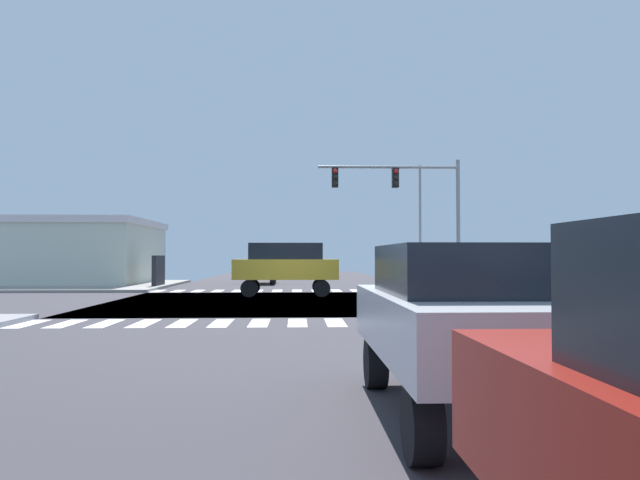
% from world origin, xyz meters
% --- Properties ---
extents(ground, '(90.00, 90.00, 0.05)m').
position_xyz_m(ground, '(0.00, 0.00, -0.03)').
color(ground, '#3A363C').
extents(sidewalk_corner_ne, '(12.00, 12.00, 0.14)m').
position_xyz_m(sidewalk_corner_ne, '(13.00, 12.00, 0.07)').
color(sidewalk_corner_ne, gray).
rests_on(sidewalk_corner_ne, ground).
extents(sidewalk_corner_nw, '(12.00, 12.00, 0.14)m').
position_xyz_m(sidewalk_corner_nw, '(-13.00, 12.00, 0.07)').
color(sidewalk_corner_nw, gray).
rests_on(sidewalk_corner_nw, ground).
extents(crosswalk_near, '(13.50, 2.00, 0.01)m').
position_xyz_m(crosswalk_near, '(-0.25, -7.30, 0.00)').
color(crosswalk_near, silver).
rests_on(crosswalk_near, ground).
extents(crosswalk_far, '(13.50, 2.00, 0.01)m').
position_xyz_m(crosswalk_far, '(-0.25, 7.30, 0.00)').
color(crosswalk_far, silver).
rests_on(crosswalk_far, ground).
extents(traffic_signal_mast, '(7.33, 0.55, 6.73)m').
position_xyz_m(traffic_signal_mast, '(5.74, 7.24, 5.00)').
color(traffic_signal_mast, gray).
rests_on(traffic_signal_mast, ground).
extents(street_lamp, '(1.78, 0.32, 7.70)m').
position_xyz_m(street_lamp, '(8.03, 15.41, 4.63)').
color(street_lamp, gray).
rests_on(street_lamp, ground).
extents(bank_building, '(16.75, 9.93, 4.00)m').
position_xyz_m(bank_building, '(-16.48, 14.44, 2.01)').
color(bank_building, beige).
rests_on(bank_building, ground).
extents(sedan_crossing_3, '(1.80, 4.30, 1.88)m').
position_xyz_m(sedan_crossing_3, '(-2.00, 15.29, 1.12)').
color(sedan_crossing_3, black).
rests_on(sedan_crossing_3, ground).
extents(sedan_middle_5, '(1.80, 4.30, 1.88)m').
position_xyz_m(sedan_middle_5, '(2.00, -16.57, 1.12)').
color(sedan_middle_5, black).
rests_on(sedan_middle_5, ground).
extents(sedan_outer_6, '(1.80, 4.30, 1.88)m').
position_xyz_m(sedan_outer_6, '(5.00, -14.05, 1.12)').
color(sedan_outer_6, black).
rests_on(sedan_outer_6, ground).
extents(suv_inner_1, '(4.60, 1.96, 2.34)m').
position_xyz_m(suv_inner_1, '(-0.25, 3.50, 1.39)').
color(suv_inner_1, black).
rests_on(suv_inner_1, ground).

